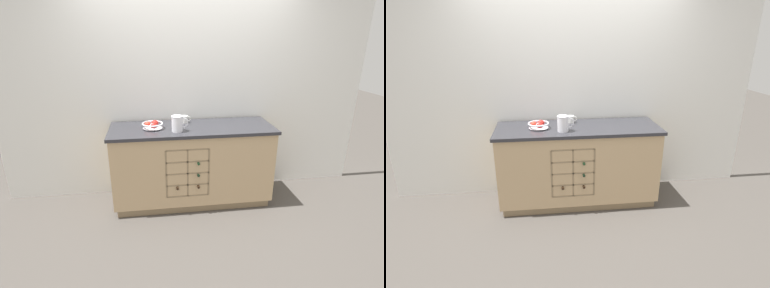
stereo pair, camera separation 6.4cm
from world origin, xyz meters
TOP-DOWN VIEW (x-y plane):
  - ground_plane at (0.00, 0.00)m, footprint 14.00×14.00m
  - back_wall at (0.00, 0.37)m, footprint 4.40×0.06m
  - kitchen_island at (-0.00, -0.00)m, footprint 1.82×0.65m
  - fruit_bowl at (-0.44, -0.01)m, footprint 0.23×0.23m
  - white_pitcher at (-0.17, -0.14)m, footprint 0.18×0.12m
  - ceramic_mug at (-0.06, 0.18)m, footprint 0.12×0.08m

SIDE VIEW (x-z plane):
  - ground_plane at x=0.00m, z-range 0.00..0.00m
  - kitchen_island at x=0.00m, z-range 0.01..0.93m
  - ceramic_mug at x=-0.06m, z-range 0.93..1.01m
  - fruit_bowl at x=-0.44m, z-range 0.93..1.01m
  - white_pitcher at x=-0.17m, z-range 0.93..1.10m
  - back_wall at x=0.00m, z-range 0.00..2.55m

